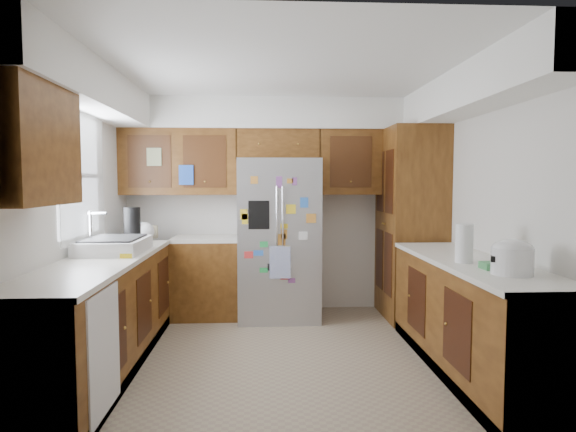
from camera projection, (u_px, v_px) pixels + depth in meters
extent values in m
plane|color=tan|center=(283.00, 354.00, 4.31)|extent=(3.60, 3.60, 0.00)
cube|color=silver|center=(278.00, 207.00, 5.82)|extent=(3.60, 0.04, 2.50)
cube|color=silver|center=(74.00, 216.00, 4.13)|extent=(0.04, 3.20, 2.50)
cube|color=silver|center=(483.00, 215.00, 4.32)|extent=(0.04, 3.20, 2.50)
cube|color=silver|center=(296.00, 236.00, 2.63)|extent=(3.60, 0.04, 2.50)
cube|color=white|center=(283.00, 70.00, 4.14)|extent=(3.60, 3.20, 0.02)
cube|color=white|center=(278.00, 115.00, 5.55)|extent=(3.60, 0.38, 0.35)
cube|color=white|center=(93.00, 90.00, 4.06)|extent=(0.38, 3.20, 0.35)
cube|color=white|center=(465.00, 93.00, 4.24)|extent=(0.38, 3.20, 0.35)
cube|color=#49280E|center=(180.00, 162.00, 5.55)|extent=(1.33, 0.34, 0.75)
cube|color=#49280E|center=(374.00, 163.00, 5.67)|extent=(1.33, 0.34, 0.75)
cube|color=#49280E|center=(27.00, 144.00, 2.96)|extent=(0.34, 0.85, 0.75)
cube|color=white|center=(79.00, 176.00, 4.21)|extent=(0.02, 0.90, 1.05)
cube|color=white|center=(83.00, 176.00, 4.21)|extent=(0.01, 1.02, 1.15)
cube|color=blue|center=(186.00, 175.00, 5.38)|extent=(0.16, 0.02, 0.22)
cube|color=beige|center=(154.00, 157.00, 5.35)|extent=(0.16, 0.02, 0.20)
cube|color=#49280E|center=(101.00, 318.00, 3.90)|extent=(0.60, 2.60, 0.88)
cube|color=#49280E|center=(207.00, 278.00, 5.53)|extent=(0.75, 0.60, 0.88)
cube|color=white|center=(99.00, 262.00, 3.87)|extent=(0.63, 2.60, 0.04)
cube|color=white|center=(206.00, 239.00, 5.50)|extent=(0.75, 0.60, 0.04)
cube|color=black|center=(102.00, 365.00, 3.93)|extent=(0.60, 2.60, 0.10)
cube|color=white|center=(105.00, 352.00, 3.07)|extent=(0.01, 0.58, 0.80)
cube|color=#49280E|center=(471.00, 319.00, 3.89)|extent=(0.60, 2.25, 0.88)
cube|color=white|center=(472.00, 262.00, 3.86)|extent=(0.63, 2.25, 0.04)
cube|color=black|center=(470.00, 366.00, 3.92)|extent=(0.60, 2.25, 0.10)
cube|color=#49280E|center=(411.00, 224.00, 5.46)|extent=(0.60, 0.90, 2.15)
cube|color=#ABABB0|center=(279.00, 239.00, 5.45)|extent=(0.90, 0.75, 1.80)
cylinder|color=silver|center=(277.00, 229.00, 5.05)|extent=(0.02, 0.02, 0.90)
cylinder|color=silver|center=(283.00, 229.00, 5.05)|extent=(0.02, 0.02, 0.90)
cube|color=black|center=(259.00, 215.00, 5.04)|extent=(0.22, 0.01, 0.30)
cube|color=white|center=(280.00, 262.00, 5.06)|extent=(0.22, 0.01, 0.34)
cube|color=green|center=(264.00, 270.00, 5.08)|extent=(0.09, 0.00, 0.05)
cube|color=green|center=(264.00, 244.00, 5.06)|extent=(0.08, 0.00, 0.06)
cube|color=yellow|center=(284.00, 226.00, 5.06)|extent=(0.08, 0.00, 0.05)
cube|color=yellow|center=(245.00, 219.00, 5.03)|extent=(0.06, 0.00, 0.11)
cube|color=white|center=(286.00, 253.00, 5.08)|extent=(0.09, 0.00, 0.10)
cube|color=yellow|center=(291.00, 209.00, 5.05)|extent=(0.10, 0.00, 0.10)
cube|color=orange|center=(281.00, 240.00, 5.07)|extent=(0.10, 0.00, 0.12)
cube|color=black|center=(271.00, 267.00, 5.08)|extent=(0.08, 0.00, 0.07)
cube|color=orange|center=(290.00, 181.00, 5.03)|extent=(0.07, 0.00, 0.05)
cube|color=#8C4C99|center=(279.00, 182.00, 5.03)|extent=(0.07, 0.00, 0.12)
cube|color=blue|center=(258.00, 253.00, 5.07)|extent=(0.10, 0.00, 0.06)
cube|color=red|center=(249.00, 255.00, 5.06)|extent=(0.09, 0.00, 0.07)
cube|color=blue|center=(304.00, 203.00, 5.05)|extent=(0.09, 0.00, 0.11)
cube|color=red|center=(284.00, 275.00, 5.10)|extent=(0.09, 0.00, 0.09)
cube|color=orange|center=(284.00, 234.00, 5.07)|extent=(0.07, 0.00, 0.10)
cube|color=#8C4C99|center=(292.00, 281.00, 5.11)|extent=(0.08, 0.00, 0.05)
cube|color=orange|center=(311.00, 218.00, 5.07)|extent=(0.10, 0.00, 0.10)
cube|color=orange|center=(254.00, 180.00, 5.01)|extent=(0.08, 0.00, 0.08)
cube|color=white|center=(288.00, 265.00, 5.09)|extent=(0.08, 0.00, 0.06)
cube|color=yellow|center=(244.00, 214.00, 5.03)|extent=(0.08, 0.00, 0.11)
cube|color=yellow|center=(285.00, 249.00, 5.08)|extent=(0.09, 0.00, 0.08)
cube|color=white|center=(303.00, 236.00, 5.08)|extent=(0.09, 0.00, 0.09)
cube|color=#8C4C99|center=(295.00, 181.00, 5.03)|extent=(0.05, 0.00, 0.08)
cube|color=#49280E|center=(278.00, 145.00, 5.60)|extent=(0.96, 0.34, 0.35)
sphere|color=blue|center=(264.00, 119.00, 5.51)|extent=(0.25, 0.25, 0.25)
cylinder|color=black|center=(295.00, 123.00, 5.54)|extent=(0.26, 0.26, 0.15)
ellipsoid|color=#333338|center=(295.00, 117.00, 5.54)|extent=(0.24, 0.24, 0.11)
cube|color=white|center=(114.00, 246.00, 4.26)|extent=(0.52, 0.70, 0.12)
cube|color=black|center=(114.00, 238.00, 4.26)|extent=(0.44, 0.60, 0.02)
cylinder|color=silver|center=(91.00, 228.00, 4.24)|extent=(0.02, 0.02, 0.30)
cylinder|color=silver|center=(97.00, 213.00, 4.24)|extent=(0.16, 0.02, 0.02)
cube|color=yellow|center=(129.00, 254.00, 4.02)|extent=(0.10, 0.18, 0.04)
cube|color=black|center=(133.00, 241.00, 4.72)|extent=(0.18, 0.14, 0.10)
cylinder|color=black|center=(132.00, 221.00, 4.70)|extent=(0.16, 0.16, 0.28)
cylinder|color=#ABABB0|center=(133.00, 232.00, 5.02)|extent=(0.14, 0.14, 0.20)
sphere|color=white|center=(145.00, 231.00, 5.12)|extent=(0.20, 0.20, 0.20)
cube|color=#3F72B2|center=(135.00, 231.00, 5.29)|extent=(0.14, 0.10, 0.18)
cube|color=#BFB28C|center=(153.00, 232.00, 5.37)|extent=(0.10, 0.08, 0.14)
cylinder|color=white|center=(129.00, 242.00, 4.61)|extent=(0.08, 0.08, 0.11)
cylinder|color=white|center=(512.00, 261.00, 3.24)|extent=(0.27, 0.27, 0.18)
ellipsoid|color=white|center=(513.00, 248.00, 3.23)|extent=(0.26, 0.26, 0.12)
cube|color=black|center=(494.00, 259.00, 3.23)|extent=(0.04, 0.06, 0.04)
cylinder|color=white|center=(464.00, 243.00, 3.72)|extent=(0.13, 0.13, 0.30)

